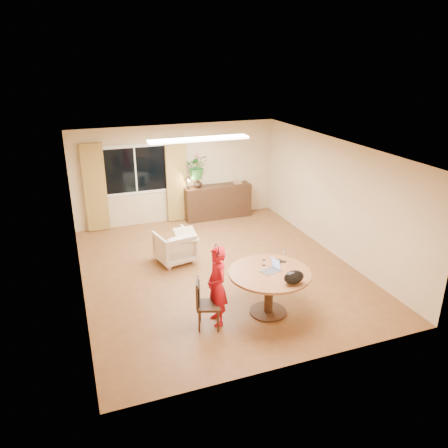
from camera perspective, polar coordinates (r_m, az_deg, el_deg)
name	(u,v)px	position (r m, az deg, el deg)	size (l,w,h in m)	color
floor	(218,270)	(9.33, -0.77, -5.98)	(6.50, 6.50, 0.00)	brown
ceiling	(218,148)	(8.46, -0.85, 9.87)	(6.50, 6.50, 0.00)	white
wall_back	(177,174)	(11.79, -6.12, 6.57)	(5.50, 5.50, 0.00)	tan
wall_left	(75,230)	(8.37, -18.86, -0.74)	(6.50, 6.50, 0.00)	tan
wall_right	(334,198)	(10.01, 14.22, 3.35)	(6.50, 6.50, 0.00)	tan
window	(136,170)	(11.51, -11.48, 6.94)	(1.70, 0.03, 1.30)	white
curtain_left	(95,188)	(11.43, -16.49, 4.52)	(0.55, 0.08, 2.25)	olive
curtain_right	(177,180)	(11.73, -6.21, 5.71)	(0.55, 0.08, 2.25)	olive
ceiling_panel	(199,139)	(9.58, -3.29, 10.99)	(2.20, 0.35, 0.05)	white
dining_table	(269,281)	(7.62, 5.94, -7.38)	(1.42, 1.42, 0.81)	brown
dining_chair	(209,304)	(7.31, -2.00, -10.39)	(0.42, 0.38, 0.88)	#321A10
child	(217,286)	(7.30, -0.92, -8.11)	(0.33, 0.51, 1.39)	red
laptop	(270,266)	(7.50, 5.97, -5.44)	(0.33, 0.22, 0.22)	#B7B7BC
tumbler	(264,263)	(7.73, 5.25, -5.04)	(0.07, 0.07, 0.10)	white
wine_glass	(284,257)	(7.86, 7.88, -4.24)	(0.07, 0.07, 0.21)	white
pot_lid	(277,261)	(7.90, 6.87, -4.79)	(0.20, 0.20, 0.03)	white
handbag	(294,277)	(7.17, 9.11, -6.89)	(0.35, 0.20, 0.23)	black
armchair	(175,247)	(9.61, -6.46, -2.96)	(0.75, 0.77, 0.70)	beige
throw	(186,231)	(9.43, -5.02, -0.95)	(0.45, 0.55, 0.03)	beige
sideboard	(218,202)	(12.10, -0.84, 2.94)	(1.85, 0.45, 0.92)	#321A10
vase	(198,183)	(11.76, -3.45, 5.34)	(0.24, 0.24, 0.25)	black
bouquet	(197,167)	(11.64, -3.51, 7.49)	(0.59, 0.51, 0.66)	#356224
book_stack	(238,182)	(12.15, 1.78, 5.50)	(0.21, 0.16, 0.09)	#956C4C
desk_lamp	(188,183)	(11.63, -4.69, 5.32)	(0.13, 0.13, 0.32)	black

